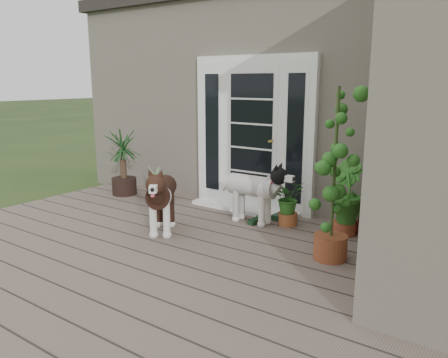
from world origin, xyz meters
The scene contains 15 objects.
deck centered at (0.00, 0.40, 0.06)m, with size 6.20×4.60×0.12m, color #6B5B4C.
house_main centered at (0.00, 4.65, 1.55)m, with size 7.40×4.00×3.10m, color #665E54.
roof_main centered at (0.00, 4.65, 3.20)m, with size 7.60×4.20×0.20m, color #2D2826.
door_unit centered at (-0.20, 2.60, 1.19)m, with size 1.90×0.14×2.15m, color white.
door_step centered at (-0.20, 2.40, 0.14)m, with size 1.60×0.40×0.05m, color white.
brindle_dog centered at (-0.51, 1.03, 0.49)m, with size 0.38×0.88×0.74m, color black, non-canonical shape.
white_dog centered at (0.19, 1.97, 0.48)m, with size 0.37×0.85×0.71m, color white, non-canonical shape.
spider_plant centered at (-1.57, 2.09, 0.41)m, with size 0.54×0.54×0.57m, color #97B971, non-canonical shape.
yucca centered at (-2.27, 2.03, 0.66)m, with size 0.74×0.74×1.07m, color black, non-canonical shape.
herb_a centered at (0.62, 2.13, 0.36)m, with size 0.38×0.38×0.48m, color #25631C.
herb_b centered at (1.34, 2.20, 0.46)m, with size 0.45×0.45×0.67m, color #24601B.
herb_c centered at (1.56, 2.40, 0.43)m, with size 0.40×0.40×0.63m, color #1A5D1F.
sapling centered at (1.48, 1.40, 1.03)m, with size 0.53×0.53×1.82m, color #215819, non-canonical shape.
clog_left centered at (0.42, 2.31, 0.17)m, with size 0.14×0.31×0.09m, color #16381F, non-canonical shape.
clog_right centered at (0.25, 1.96, 0.16)m, with size 0.12×0.26×0.08m, color black, non-canonical shape.
Camera 1 is at (3.04, -2.73, 1.92)m, focal length 35.38 mm.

